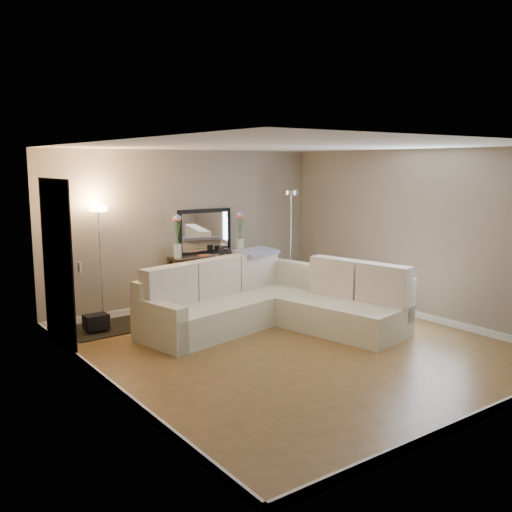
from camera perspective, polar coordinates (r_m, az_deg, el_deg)
floor at (r=7.63m, az=3.57°, el=-9.01°), size 5.00×5.50×0.01m
ceiling at (r=7.25m, az=3.79°, el=10.99°), size 5.00×5.50×0.01m
wall_back at (r=9.59m, az=-6.90°, el=2.70°), size 5.00×0.02×2.60m
wall_front at (r=5.52m, az=22.27°, el=-2.75°), size 5.00×0.02×2.60m
wall_left at (r=6.06m, az=-14.95°, el=-1.35°), size 0.02×5.50×2.60m
wall_right at (r=9.12m, az=15.94°, el=2.07°), size 0.02×5.50×2.60m
baseboard_back at (r=9.79m, az=-6.68°, el=-4.60°), size 5.00×0.03×0.10m
baseboard_front at (r=5.90m, az=21.30°, el=-14.67°), size 5.00×0.03×0.10m
baseboard_left at (r=6.41m, az=-14.26°, el=-12.38°), size 0.03×5.50×0.10m
baseboard_right at (r=9.33m, az=15.50°, el=-5.57°), size 0.03×5.50×0.10m
doorway at (r=7.69m, az=-19.25°, el=-0.87°), size 0.02×1.20×2.20m
switch_plate at (r=6.88m, az=-17.24°, el=-1.07°), size 0.02×0.08×0.12m
sectional_sofa at (r=8.38m, az=1.23°, el=-4.65°), size 3.31×2.85×1.00m
throw_blanket at (r=9.08m, az=0.06°, el=0.42°), size 0.80×0.58×0.09m
console_table at (r=9.62m, az=-5.05°, el=-2.15°), size 1.42×0.46×0.86m
leaning_mirror at (r=9.71m, az=-5.15°, el=2.42°), size 0.99×0.10×0.78m
table_decor at (r=9.56m, az=-4.52°, el=0.13°), size 0.60×0.14×0.14m
flower_vase_left at (r=9.30m, az=-7.87°, el=1.54°), size 0.16×0.14×0.74m
flower_vase_right at (r=9.85m, az=-1.59°, el=2.05°), size 0.16×0.14×0.74m
floor_lamp_lit at (r=8.74m, az=-15.35°, el=1.45°), size 0.26×0.26×1.76m
floor_lamp_unlit at (r=10.14m, az=3.50°, el=3.42°), size 0.30×0.30×1.92m
charcoal_rug at (r=8.65m, az=-14.70°, el=-6.99°), size 1.19×0.91×0.02m
black_bag at (r=8.46m, az=-15.70°, el=-6.35°), size 0.34×0.24×0.21m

